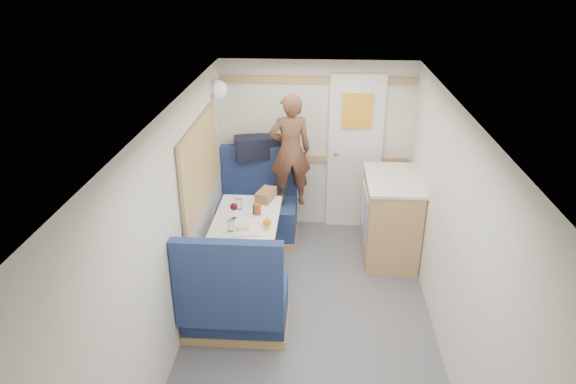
# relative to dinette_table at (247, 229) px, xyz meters

# --- Properties ---
(floor) EXTENTS (4.50, 4.50, 0.00)m
(floor) POSITION_rel_dinette_table_xyz_m (0.65, -1.00, -0.57)
(floor) COLOR #515156
(floor) RESTS_ON ground
(ceiling) EXTENTS (4.50, 4.50, 0.00)m
(ceiling) POSITION_rel_dinette_table_xyz_m (0.65, -1.00, 1.43)
(ceiling) COLOR silver
(ceiling) RESTS_ON wall_back
(wall_back) EXTENTS (2.20, 0.02, 2.00)m
(wall_back) POSITION_rel_dinette_table_xyz_m (0.65, 1.25, 0.43)
(wall_back) COLOR silver
(wall_back) RESTS_ON floor
(wall_left) EXTENTS (0.02, 4.50, 2.00)m
(wall_left) POSITION_rel_dinette_table_xyz_m (-0.45, -1.00, 0.43)
(wall_left) COLOR silver
(wall_left) RESTS_ON floor
(wall_right) EXTENTS (0.02, 4.50, 2.00)m
(wall_right) POSITION_rel_dinette_table_xyz_m (1.75, -1.00, 0.43)
(wall_right) COLOR silver
(wall_right) RESTS_ON floor
(oak_trim_low) EXTENTS (2.15, 0.02, 0.08)m
(oak_trim_low) POSITION_rel_dinette_table_xyz_m (0.65, 1.23, 0.28)
(oak_trim_low) COLOR #A6874B
(oak_trim_low) RESTS_ON wall_back
(oak_trim_high) EXTENTS (2.15, 0.02, 0.08)m
(oak_trim_high) POSITION_rel_dinette_table_xyz_m (0.65, 1.23, 1.21)
(oak_trim_high) COLOR #A6874B
(oak_trim_high) RESTS_ON wall_back
(side_window) EXTENTS (0.04, 1.30, 0.72)m
(side_window) POSITION_rel_dinette_table_xyz_m (-0.43, 0.00, 0.68)
(side_window) COLOR #98A88E
(side_window) RESTS_ON wall_left
(rear_door) EXTENTS (0.62, 0.12, 1.86)m
(rear_door) POSITION_rel_dinette_table_xyz_m (1.10, 1.22, 0.41)
(rear_door) COLOR white
(rear_door) RESTS_ON wall_back
(dinette_table) EXTENTS (0.62, 0.92, 0.72)m
(dinette_table) POSITION_rel_dinette_table_xyz_m (0.00, 0.00, 0.00)
(dinette_table) COLOR white
(dinette_table) RESTS_ON floor
(bench_far) EXTENTS (0.90, 0.59, 1.05)m
(bench_far) POSITION_rel_dinette_table_xyz_m (-0.00, 0.86, -0.27)
(bench_far) COLOR navy
(bench_far) RESTS_ON floor
(bench_near) EXTENTS (0.90, 0.59, 1.05)m
(bench_near) POSITION_rel_dinette_table_xyz_m (-0.00, -0.86, -0.27)
(bench_near) COLOR navy
(bench_near) RESTS_ON floor
(ledge) EXTENTS (0.90, 0.14, 0.04)m
(ledge) POSITION_rel_dinette_table_xyz_m (-0.00, 1.12, 0.31)
(ledge) COLOR #A6874B
(ledge) RESTS_ON bench_far
(dome_light) EXTENTS (0.20, 0.20, 0.20)m
(dome_light) POSITION_rel_dinette_table_xyz_m (-0.39, 0.85, 1.18)
(dome_light) COLOR white
(dome_light) RESTS_ON wall_left
(galley_counter) EXTENTS (0.57, 0.92, 0.92)m
(galley_counter) POSITION_rel_dinette_table_xyz_m (1.47, 0.55, -0.10)
(galley_counter) COLOR #A6874B
(galley_counter) RESTS_ON floor
(person) EXTENTS (0.52, 0.40, 1.27)m
(person) POSITION_rel_dinette_table_xyz_m (0.37, 0.85, 0.52)
(person) COLOR brown
(person) RESTS_ON bench_far
(duffel_bag) EXTENTS (0.57, 0.38, 0.25)m
(duffel_bag) POSITION_rel_dinette_table_xyz_m (-0.01, 1.12, 0.46)
(duffel_bag) COLOR black
(duffel_bag) RESTS_ON ledge
(tray) EXTENTS (0.30, 0.37, 0.02)m
(tray) POSITION_rel_dinette_table_xyz_m (0.05, -0.26, 0.16)
(tray) COLOR white
(tray) RESTS_ON dinette_table
(orange_fruit) EXTENTS (0.08, 0.08, 0.08)m
(orange_fruit) POSITION_rel_dinette_table_xyz_m (0.22, -0.25, 0.21)
(orange_fruit) COLOR orange
(orange_fruit) RESTS_ON tray
(cheese_block) EXTENTS (0.12, 0.09, 0.04)m
(cheese_block) POSITION_rel_dinette_table_xyz_m (0.01, -0.32, 0.19)
(cheese_block) COLOR #D9C27D
(cheese_block) RESTS_ON tray
(wine_glass) EXTENTS (0.08, 0.08, 0.17)m
(wine_glass) POSITION_rel_dinette_table_xyz_m (-0.11, -0.09, 0.28)
(wine_glass) COLOR white
(wine_glass) RESTS_ON dinette_table
(tumbler_left) EXTENTS (0.07, 0.07, 0.11)m
(tumbler_left) POSITION_rel_dinette_table_xyz_m (-0.10, -0.32, 0.21)
(tumbler_left) COLOR white
(tumbler_left) RESTS_ON dinette_table
(tumbler_mid) EXTENTS (0.07, 0.07, 0.11)m
(tumbler_mid) POSITION_rel_dinette_table_xyz_m (-0.10, 0.13, 0.21)
(tumbler_mid) COLOR silver
(tumbler_mid) RESTS_ON dinette_table
(beer_glass) EXTENTS (0.07, 0.07, 0.11)m
(beer_glass) POSITION_rel_dinette_table_xyz_m (0.10, 0.03, 0.21)
(beer_glass) COLOR brown
(beer_glass) RESTS_ON dinette_table
(pepper_grinder) EXTENTS (0.04, 0.04, 0.10)m
(pepper_grinder) POSITION_rel_dinette_table_xyz_m (0.07, 0.03, 0.20)
(pepper_grinder) COLOR black
(pepper_grinder) RESTS_ON dinette_table
(bread_loaf) EXTENTS (0.21, 0.29, 0.11)m
(bread_loaf) POSITION_rel_dinette_table_xyz_m (0.15, 0.36, 0.21)
(bread_loaf) COLOR olive
(bread_loaf) RESTS_ON dinette_table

